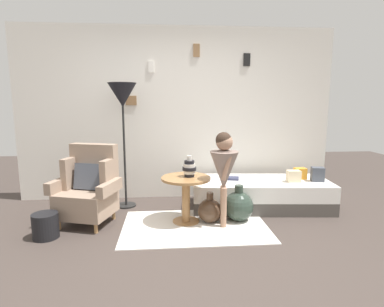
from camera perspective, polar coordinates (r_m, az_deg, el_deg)
name	(u,v)px	position (r m, az deg, el deg)	size (l,w,h in m)	color
ground_plane	(185,253)	(3.29, -1.30, -17.65)	(12.00, 12.00, 0.00)	#423833
gallery_wall	(177,114)	(4.88, -2.75, 7.15)	(4.80, 0.12, 2.60)	silver
rug	(195,226)	(3.89, 0.57, -13.07)	(1.74, 1.12, 0.01)	silver
armchair	(89,188)	(4.10, -18.25, -5.98)	(0.87, 0.75, 0.97)	tan
daybed	(260,194)	(4.59, 12.31, -7.17)	(1.96, 0.96, 0.40)	#4C4742
pillow_head	(318,174)	(4.69, 21.85, -3.53)	(0.17, 0.12, 0.20)	#474C56
pillow_mid	(300,173)	(4.75, 19.05, -3.44)	(0.16, 0.12, 0.16)	orange
pillow_back	(294,176)	(4.55, 17.98, -3.93)	(0.18, 0.12, 0.16)	beige
side_table	(186,190)	(3.89, -1.11, -6.62)	(0.61, 0.61, 0.58)	#9E7042
vase_striped	(189,168)	(3.85, -0.49, -2.66)	(0.17, 0.17, 0.26)	black
floor_lamp	(123,100)	(4.46, -12.51, 9.48)	(0.39, 0.39, 1.75)	black
person_child	(224,167)	(3.72, 5.83, -2.41)	(0.34, 0.34, 1.15)	#A37A60
book_on_daybed	(231,178)	(4.51, 7.10, -4.48)	(0.22, 0.16, 0.03)	#333754
demijohn_near	(210,210)	(3.98, 3.25, -10.29)	(0.30, 0.30, 0.38)	#473323
demijohn_far	(239,206)	(4.06, 8.46, -9.41)	(0.38, 0.38, 0.46)	#2D3D33
magazine_basket	(45,226)	(3.91, -25.08, -11.81)	(0.28, 0.28, 0.28)	black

